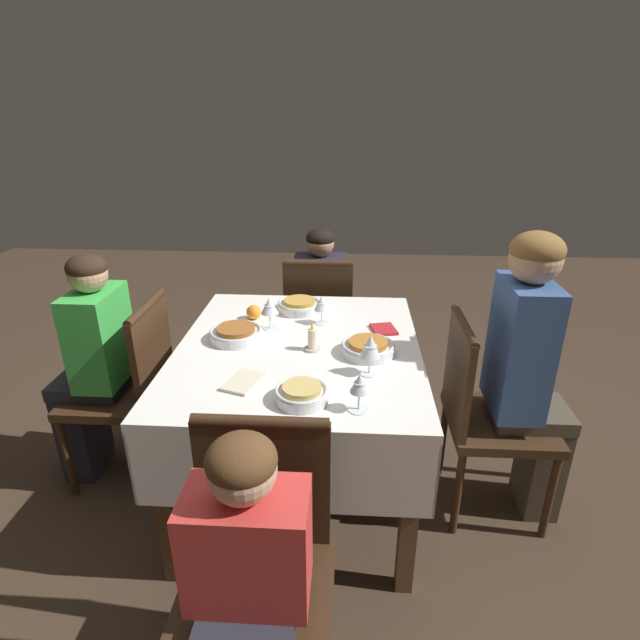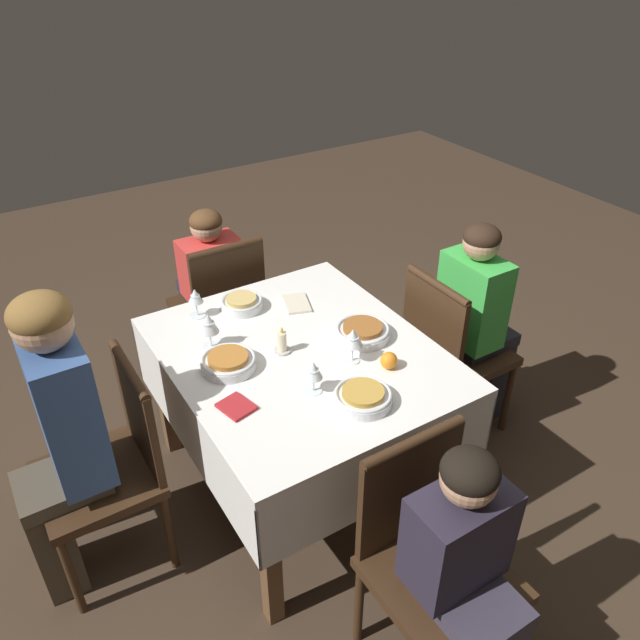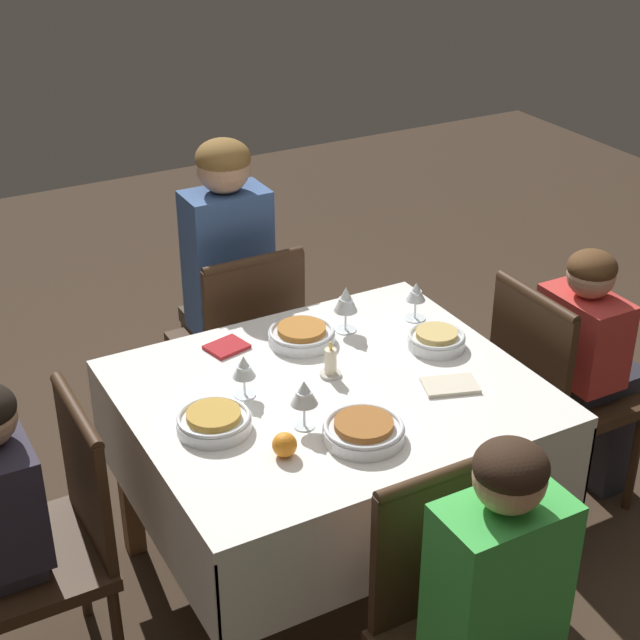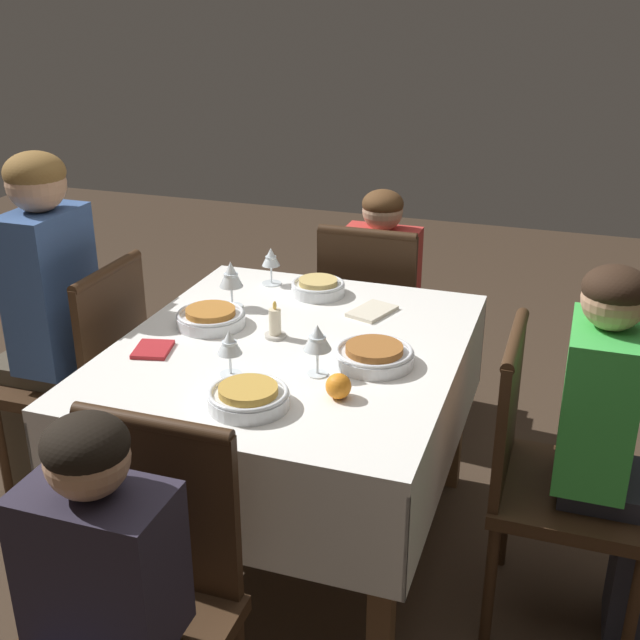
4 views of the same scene
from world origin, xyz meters
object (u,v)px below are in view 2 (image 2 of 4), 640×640
(chair_south, at_px, (450,347))
(wine_glass_south, at_px, (353,338))
(wine_glass_north, at_px, (209,324))
(bowl_north, at_px, (228,362))
(candle_centerpiece, at_px, (282,344))
(wine_glass_east, at_px, (195,297))
(wine_glass_west, at_px, (313,371))
(bowl_south, at_px, (363,331))
(dining_table, at_px, (300,372))
(chair_north, at_px, (113,460))
(bowl_east, at_px, (242,303))
(person_child_green, at_px, (478,319))
(orange_fruit, at_px, (389,360))
(napkin_spare_side, at_px, (236,407))
(person_child_red, at_px, (208,283))
(chair_east, at_px, (222,304))
(chair_west, at_px, (429,551))
(napkin_red_folded, at_px, (297,303))
(person_child_dark, at_px, (468,579))
(person_adult_denim, at_px, (59,434))
(bowl_west, at_px, (363,397))

(chair_south, relative_size, wine_glass_south, 5.95)
(wine_glass_north, bearing_deg, bowl_north, -179.36)
(wine_glass_north, distance_m, candle_centerpiece, 0.30)
(wine_glass_east, bearing_deg, wine_glass_west, -167.01)
(wine_glass_west, distance_m, bowl_south, 0.41)
(dining_table, distance_m, wine_glass_south, 0.30)
(chair_north, bearing_deg, bowl_east, 116.19)
(person_child_green, distance_m, orange_fruit, 0.75)
(dining_table, height_order, wine_glass_east, wine_glass_east)
(dining_table, bearing_deg, candle_centerpiece, 60.03)
(chair_north, xyz_separation_m, napkin_spare_side, (-0.23, -0.41, 0.24))
(person_child_red, distance_m, wine_glass_north, 0.92)
(chair_east, xyz_separation_m, orange_fruit, (-1.13, -0.21, 0.27))
(chair_east, distance_m, wine_glass_north, 0.79)
(bowl_south, xyz_separation_m, wine_glass_south, (-0.11, 0.13, 0.08))
(napkin_spare_side, bearing_deg, bowl_south, -78.66)
(chair_west, height_order, bowl_east, chair_west)
(napkin_red_folded, bearing_deg, person_child_dark, 171.55)
(bowl_east, height_order, candle_centerpiece, candle_centerpiece)
(chair_west, bearing_deg, person_child_green, 39.84)
(bowl_north, xyz_separation_m, wine_glass_north, (0.16, 0.00, 0.08))
(wine_glass_south, distance_m, napkin_spare_side, 0.51)
(person_adult_denim, height_order, wine_glass_east, person_adult_denim)
(person_child_dark, distance_m, wine_glass_west, 0.83)
(person_adult_denim, xyz_separation_m, orange_fruit, (-0.33, -1.15, 0.07))
(person_child_red, bearing_deg, wine_glass_south, 95.43)
(orange_fruit, bearing_deg, chair_south, -68.40)
(bowl_south, height_order, napkin_spare_side, bowl_south)
(chair_east, bearing_deg, bowl_south, 104.94)
(chair_north, distance_m, candle_centerpiece, 0.76)
(bowl_south, bearing_deg, person_adult_denim, 84.84)
(bowl_west, relative_size, orange_fruit, 3.10)
(person_child_red, height_order, wine_glass_north, person_child_red)
(chair_west, relative_size, person_child_dark, 0.88)
(bowl_east, bearing_deg, wine_glass_south, -161.35)
(person_child_green, xyz_separation_m, napkin_red_folded, (0.37, 0.76, 0.14))
(wine_glass_east, bearing_deg, chair_east, -34.14)
(orange_fruit, xyz_separation_m, napkin_red_folded, (0.58, 0.07, -0.03))
(orange_fruit, distance_m, napkin_spare_side, 0.60)
(chair_east, distance_m, napkin_red_folded, 0.61)
(bowl_west, relative_size, bowl_south, 0.93)
(orange_fruit, bearing_deg, bowl_west, 119.89)
(chair_north, relative_size, orange_fruit, 13.06)
(chair_north, relative_size, chair_south, 1.00)
(chair_east, bearing_deg, candle_centerpiece, 83.91)
(wine_glass_west, bearing_deg, chair_west, -175.41)
(dining_table, distance_m, wine_glass_west, 0.32)
(chair_south, xyz_separation_m, person_child_red, (1.08, 0.74, 0.05))
(person_child_dark, height_order, wine_glass_south, person_child_dark)
(chair_west, distance_m, wine_glass_east, 1.38)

